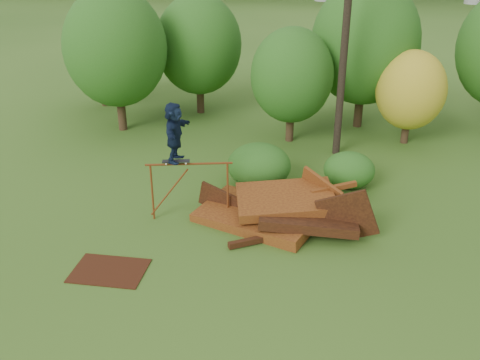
% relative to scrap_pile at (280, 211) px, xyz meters
% --- Properties ---
extents(ground, '(240.00, 240.00, 0.00)m').
position_rel_scrap_pile_xyz_m(ground, '(-0.32, -2.58, -0.40)').
color(ground, '#2D5116').
rests_on(ground, ground).
extents(scrap_pile, '(5.58, 3.49, 1.89)m').
position_rel_scrap_pile_xyz_m(scrap_pile, '(0.00, 0.00, 0.00)').
color(scrap_pile, '#471B0C').
rests_on(scrap_pile, ground).
extents(grind_rail, '(2.50, 0.65, 1.82)m').
position_rel_scrap_pile_xyz_m(grind_rail, '(-2.72, -0.14, 0.90)').
color(grind_rail, '#683110').
rests_on(grind_rail, ground).
extents(skateboard, '(0.83, 0.39, 0.08)m').
position_rel_scrap_pile_xyz_m(skateboard, '(-3.08, -0.22, 1.49)').
color(skateboard, black).
rests_on(skateboard, grind_rail).
extents(skater, '(0.54, 1.63, 1.75)m').
position_rel_scrap_pile_xyz_m(skater, '(-3.08, -0.22, 2.38)').
color(skater, '#101B33').
rests_on(skater, skateboard).
extents(flat_plate, '(1.88, 1.36, 0.03)m').
position_rel_scrap_pile_xyz_m(flat_plate, '(-4.09, -3.26, -0.38)').
color(flat_plate, '#36180B').
rests_on(flat_plate, ground).
extents(tree_0, '(4.28, 4.28, 6.04)m').
position_rel_scrap_pile_xyz_m(tree_0, '(-7.70, 7.18, 3.17)').
color(tree_0, black).
rests_on(tree_0, ground).
extents(tree_1, '(3.96, 3.96, 5.52)m').
position_rel_scrap_pile_xyz_m(tree_1, '(-4.88, 10.15, 2.83)').
color(tree_1, black).
rests_on(tree_1, ground).
extents(tree_2, '(3.31, 3.31, 4.67)m').
position_rel_scrap_pile_xyz_m(tree_2, '(-0.32, 7.03, 2.36)').
color(tree_2, black).
rests_on(tree_2, ground).
extents(tree_3, '(4.56, 4.56, 6.32)m').
position_rel_scrap_pile_xyz_m(tree_3, '(2.54, 9.36, 3.30)').
color(tree_3, black).
rests_on(tree_3, ground).
extents(tree_4, '(2.77, 2.77, 3.82)m').
position_rel_scrap_pile_xyz_m(tree_4, '(4.39, 7.58, 1.82)').
color(tree_4, black).
rests_on(tree_4, ground).
extents(tree_6, '(3.37, 3.37, 4.71)m').
position_rel_scrap_pile_xyz_m(tree_6, '(-9.89, 10.47, 2.37)').
color(tree_6, black).
rests_on(tree_6, ground).
extents(shrub_left, '(2.17, 2.00, 1.50)m').
position_rel_scrap_pile_xyz_m(shrub_left, '(-0.99, 2.48, 0.35)').
color(shrub_left, '#245316').
rests_on(shrub_left, ground).
extents(shrub_right, '(1.73, 1.59, 1.23)m').
position_rel_scrap_pile_xyz_m(shrub_right, '(2.04, 2.93, 0.21)').
color(shrub_right, '#245316').
rests_on(shrub_right, ground).
extents(utility_pole, '(1.40, 0.28, 10.74)m').
position_rel_scrap_pile_xyz_m(utility_pole, '(1.61, 5.92, 5.05)').
color(utility_pole, black).
rests_on(utility_pole, ground).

